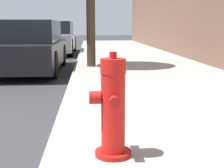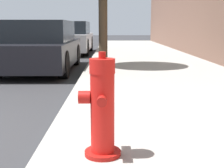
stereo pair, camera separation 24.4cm
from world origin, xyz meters
The scene contains 3 objects.
fire_hydrant centered at (2.37, -0.38, 0.53)m, with size 0.33×0.34×0.82m.
parked_car_near centered at (0.61, 5.50, 0.63)m, with size 1.73×4.01×1.31m.
parked_car_mid centered at (0.66, 10.91, 0.67)m, with size 1.83×4.42×1.37m.
Camera 1 is at (2.19, -2.71, 1.17)m, focal length 50.00 mm.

